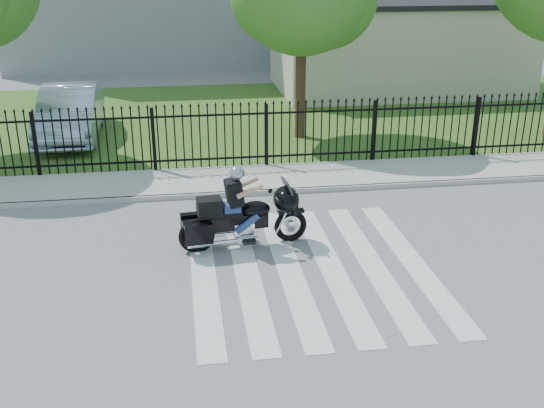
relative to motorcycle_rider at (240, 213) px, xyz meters
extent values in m
plane|color=slate|center=(1.20, -1.16, -0.71)|extent=(120.00, 120.00, 0.00)
cube|color=#ADAAA3|center=(1.20, 3.84, -0.65)|extent=(40.00, 2.00, 0.12)
cube|color=#ADAAA3|center=(1.20, 2.84, -0.65)|extent=(40.00, 0.12, 0.12)
cube|color=#2F511B|center=(1.20, 10.84, -0.70)|extent=(40.00, 12.00, 0.02)
cube|color=black|center=(1.20, 4.84, -0.36)|extent=(26.00, 0.04, 0.05)
cube|color=black|center=(1.20, 4.84, 0.84)|extent=(26.00, 0.04, 0.05)
cylinder|color=#382316|center=(2.70, 7.84, 1.37)|extent=(0.32, 0.32, 4.16)
cube|color=beige|center=(8.20, 14.84, 1.04)|extent=(10.00, 6.00, 3.50)
cube|color=black|center=(8.20, 14.84, 2.89)|extent=(10.20, 6.20, 0.20)
torus|color=black|center=(1.04, 0.12, -0.39)|extent=(0.70, 0.21, 0.68)
torus|color=black|center=(-0.88, -0.10, -0.39)|extent=(0.74, 0.23, 0.72)
cube|color=black|center=(-0.09, -0.01, -0.17)|extent=(1.31, 0.38, 0.30)
ellipsoid|color=black|center=(0.30, 0.03, 0.06)|extent=(0.66, 0.47, 0.33)
cube|color=black|center=(-0.29, -0.03, 0.02)|extent=(0.68, 0.39, 0.10)
cube|color=silver|center=(0.06, 0.01, -0.34)|extent=(0.43, 0.34, 0.30)
ellipsoid|color=black|center=(0.94, 0.11, 0.20)|extent=(0.61, 0.77, 0.54)
cube|color=black|center=(-0.60, -0.07, 0.20)|extent=(0.52, 0.43, 0.36)
cube|color=navy|center=(-0.17, -0.02, 0.14)|extent=(0.37, 0.33, 0.18)
sphere|color=#A0A2A8|center=(-0.05, -0.01, 0.85)|extent=(0.29, 0.29, 0.29)
imported|color=#AFBEDD|center=(-4.51, 8.78, 0.12)|extent=(1.84, 4.98, 1.63)
camera|label=1|loc=(-1.08, -11.63, 4.83)|focal=42.00mm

